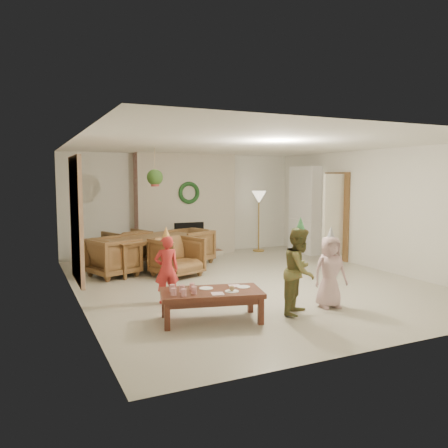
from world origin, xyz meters
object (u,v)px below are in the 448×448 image
dining_chair_far (127,247)px  coffee_table_top (211,293)px  dining_chair_near (177,257)px  dining_table (150,253)px  dining_chair_left (114,257)px  dining_chair_right (190,246)px  child_red (167,269)px  child_pink (330,272)px  child_plaid (300,271)px

dining_chair_far → coffee_table_top: (0.14, -4.42, -0.00)m
dining_chair_far → coffee_table_top: dining_chair_far is taller
dining_chair_near → coffee_table_top: 2.83m
dining_table → dining_chair_left: dining_chair_left is taller
dining_chair_right → dining_chair_far: bearing=-128.7°
dining_chair_far → dining_chair_near: bearing=90.0°
dining_chair_near → dining_chair_far: 1.74m
child_red → dining_chair_left: bearing=-75.5°
dining_chair_left → dining_chair_right: 1.96m
child_pink → dining_chair_left: bearing=135.3°
dining_chair_left → child_red: size_ratio=0.81×
dining_chair_near → dining_chair_right: bearing=38.7°
dining_chair_left → child_plaid: bearing=-172.1°
dining_chair_left → coffee_table_top: (0.65, -3.31, -0.00)m
coffee_table_top → dining_chair_right: bearing=87.1°
dining_chair_far → child_pink: size_ratio=0.79×
dining_chair_left → child_plaid: (1.90, -3.52, 0.23)m
dining_chair_far → dining_chair_left: bearing=45.0°
child_plaid → dining_chair_far: bearing=67.8°
dining_chair_near → child_red: bearing=-134.1°
dining_table → child_pink: 4.12m
dining_chair_near → child_pink: size_ratio=0.79×
dining_table → dining_chair_near: bearing=-90.0°
dining_chair_far → child_red: (-0.14, -3.33, 0.13)m
child_pink → dining_chair_far: bearing=122.9°
child_red → child_pink: child_pink is taller
dining_chair_left → child_red: 2.25m
dining_chair_right → child_red: (-1.46, -2.90, 0.13)m
dining_chair_far → child_red: 3.34m
dining_chair_left → dining_chair_right: same height
dining_chair_far → coffee_table_top: size_ratio=0.63×
dining_chair_near → child_plaid: size_ratio=0.69×
dining_chair_near → child_pink: 3.25m
dining_table → child_red: size_ratio=1.91×
dining_chair_far → coffee_table_top: 4.43m
dining_chair_far → child_pink: bearing=92.9°
dining_table → coffee_table_top: bearing=-113.1°
dining_table → child_plaid: 3.99m
dining_chair_near → child_pink: bearing=-85.6°
dining_chair_far → coffee_table_top: bearing=71.3°
dining_chair_near → child_red: (-0.75, -1.70, 0.13)m
dining_table → child_pink: (1.67, -3.76, 0.18)m
dining_chair_near → dining_chair_far: bearing=90.0°
dining_table → coffee_table_top: dining_table is taller
child_red → child_plaid: child_plaid is taller
dining_table → dining_chair_left: bearing=180.0°
dining_chair_near → dining_chair_right: (0.71, 1.19, 0.00)m
dining_chair_near → child_red: child_red is taller
dining_chair_right → child_plaid: 4.21m
dining_chair_right → dining_chair_left: bearing=-90.0°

